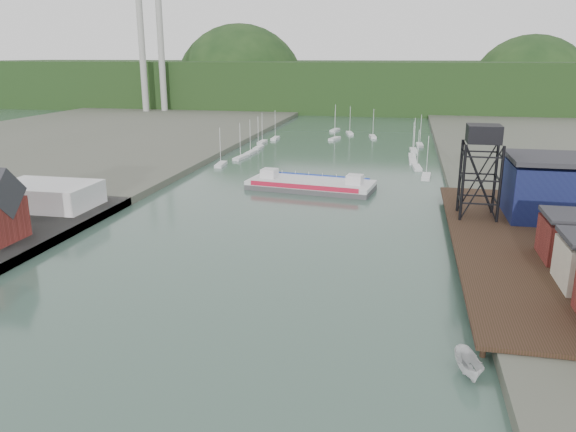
% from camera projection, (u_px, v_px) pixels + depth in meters
% --- Properties ---
extents(ground, '(600.00, 600.00, 0.00)m').
position_uv_depth(ground, '(147.00, 387.00, 51.78)').
color(ground, '#324E3F').
rests_on(ground, ground).
extents(east_pier, '(14.00, 70.00, 2.45)m').
position_uv_depth(east_pier, '(499.00, 241.00, 86.24)').
color(east_pier, black).
rests_on(east_pier, ground).
extents(white_shed, '(18.00, 12.00, 4.50)m').
position_uv_depth(white_shed, '(47.00, 195.00, 106.46)').
color(white_shed, silver).
rests_on(white_shed, west_quay).
extents(lift_tower, '(6.50, 6.50, 16.00)m').
position_uv_depth(lift_tower, '(483.00, 140.00, 95.06)').
color(lift_tower, black).
rests_on(lift_tower, east_pier).
extents(blue_shed, '(20.50, 14.50, 11.30)m').
position_uv_depth(blue_shed, '(568.00, 190.00, 96.34)').
color(blue_shed, '#0C0D37').
rests_on(blue_shed, east_land).
extents(marina_sailboats, '(57.71, 92.65, 0.90)m').
position_uv_depth(marina_sailboats, '(336.00, 148.00, 181.88)').
color(marina_sailboats, silver).
rests_on(marina_sailboats, ground).
extents(smokestacks, '(11.20, 8.20, 60.00)m').
position_uv_depth(smokestacks, '(152.00, 54.00, 283.16)').
color(smokestacks, '#A1A19C').
rests_on(smokestacks, ground).
extents(distant_hills, '(500.00, 120.00, 80.00)m').
position_uv_depth(distant_hills, '(364.00, 88.00, 333.10)').
color(distant_hills, black).
rests_on(distant_hills, ground).
extents(chain_ferry, '(29.42, 15.02, 4.05)m').
position_uv_depth(chain_ferry, '(311.00, 184.00, 127.54)').
color(chain_ferry, '#49494B').
rests_on(chain_ferry, ground).
extents(motorboat, '(3.10, 5.76, 2.11)m').
position_uv_depth(motorboat, '(469.00, 365.00, 53.33)').
color(motorboat, silver).
rests_on(motorboat, ground).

